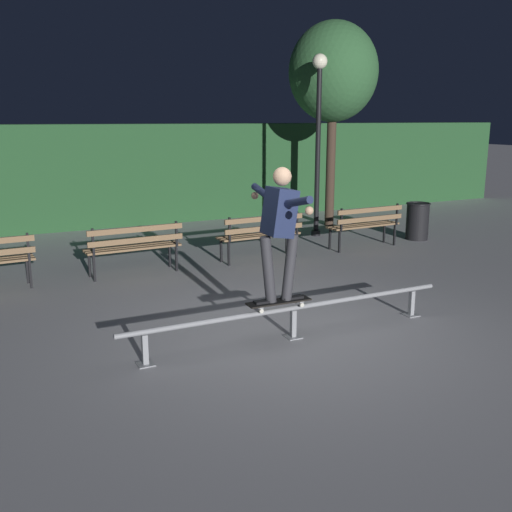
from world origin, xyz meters
The scene contains 11 objects.
ground_plane centered at (0.00, 0.00, 0.00)m, with size 90.00×90.00×0.00m, color #99999E.
hedge_backdrop centered at (0.00, 8.69, 1.22)m, with size 24.00×1.20×2.44m, color #234C28.
grind_rail centered at (0.00, -0.11, 0.31)m, with size 4.28×0.18×0.40m.
skateboard centered at (-0.20, -0.11, 0.48)m, with size 0.78×0.22×0.09m.
skateboarder centered at (-0.20, -0.11, 1.41)m, with size 0.62×1.41×1.56m.
park_bench_left_center centered at (-0.93, 3.58, 0.54)m, with size 1.62×0.48×0.88m.
park_bench_right_center centered at (1.44, 3.58, 0.54)m, with size 1.62×0.48×0.88m.
park_bench_rightmost centered at (3.81, 3.58, 0.54)m, with size 1.62×0.48×0.88m.
tree_far_right centered at (4.61, 6.12, 3.60)m, with size 2.08×2.08×4.77m.
lamp_post_right centered at (3.62, 5.14, 2.48)m, with size 0.32×0.32×3.90m.
trash_can centered at (5.36, 3.81, 0.41)m, with size 0.52×0.52×0.80m.
Camera 1 is at (-3.36, -5.88, 2.57)m, focal length 41.24 mm.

